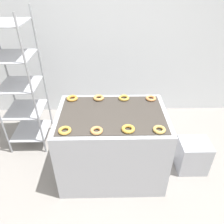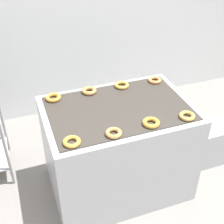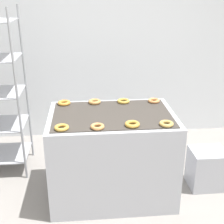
{
  "view_description": "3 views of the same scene",
  "coord_description": "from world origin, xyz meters",
  "px_view_note": "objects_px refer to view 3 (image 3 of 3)",
  "views": [
    {
      "loc": [
        -0.04,
        -1.26,
        2.2
      ],
      "look_at": [
        0.0,
        0.66,
        0.9
      ],
      "focal_mm": 35.0,
      "sensor_mm": 36.0,
      "label": 1
    },
    {
      "loc": [
        -0.75,
        -1.26,
        2.29
      ],
      "look_at": [
        0.0,
        0.81,
        0.74
      ],
      "focal_mm": 50.0,
      "sensor_mm": 36.0,
      "label": 2
    },
    {
      "loc": [
        -0.25,
        -2.05,
        2.0
      ],
      "look_at": [
        0.0,
        0.66,
        0.9
      ],
      "focal_mm": 50.0,
      "sensor_mm": 36.0,
      "label": 3
    }
  ],
  "objects_px": {
    "donut_near_midleft": "(97,126)",
    "donut_far_midleft": "(95,102)",
    "fryer_machine": "(112,155)",
    "donut_far_left": "(64,103)",
    "donut_far_midright": "(123,101)",
    "donut_near_right": "(166,124)",
    "donut_far_right": "(154,101)",
    "donut_near_midright": "(132,124)",
    "baking_rack_cart": "(0,93)",
    "donut_near_left": "(62,128)",
    "glaze_bin": "(207,168)"
  },
  "relations": [
    {
      "from": "donut_near_midright",
      "to": "donut_far_midright",
      "type": "distance_m",
      "value": 0.59
    },
    {
      "from": "donut_near_left",
      "to": "donut_near_midleft",
      "type": "height_order",
      "value": "same"
    },
    {
      "from": "baking_rack_cart",
      "to": "donut_near_right",
      "type": "relative_size",
      "value": 14.89
    },
    {
      "from": "donut_near_left",
      "to": "donut_near_midleft",
      "type": "xyz_separation_m",
      "value": [
        0.3,
        -0.01,
        0.0
      ]
    },
    {
      "from": "donut_near_left",
      "to": "donut_far_midright",
      "type": "xyz_separation_m",
      "value": [
        0.6,
        0.6,
        -0.0
      ]
    },
    {
      "from": "donut_near_right",
      "to": "donut_near_midright",
      "type": "bearing_deg",
      "value": 177.2
    },
    {
      "from": "donut_near_midright",
      "to": "donut_far_right",
      "type": "bearing_deg",
      "value": 61.34
    },
    {
      "from": "donut_near_midright",
      "to": "donut_far_midleft",
      "type": "height_order",
      "value": "donut_far_midleft"
    },
    {
      "from": "donut_near_midleft",
      "to": "donut_far_left",
      "type": "bearing_deg",
      "value": 117.05
    },
    {
      "from": "fryer_machine",
      "to": "donut_near_right",
      "type": "distance_m",
      "value": 0.71
    },
    {
      "from": "fryer_machine",
      "to": "donut_far_midright",
      "type": "height_order",
      "value": "donut_far_midright"
    },
    {
      "from": "donut_near_right",
      "to": "donut_far_left",
      "type": "xyz_separation_m",
      "value": [
        -0.91,
        0.61,
        0.0
      ]
    },
    {
      "from": "donut_near_midleft",
      "to": "donut_far_midleft",
      "type": "distance_m",
      "value": 0.61
    },
    {
      "from": "donut_near_midleft",
      "to": "donut_near_midright",
      "type": "height_order",
      "value": "donut_near_midright"
    },
    {
      "from": "donut_far_midleft",
      "to": "donut_far_right",
      "type": "xyz_separation_m",
      "value": [
        0.62,
        -0.02,
        -0.0
      ]
    },
    {
      "from": "baking_rack_cart",
      "to": "donut_near_midleft",
      "type": "bearing_deg",
      "value": -41.72
    },
    {
      "from": "baking_rack_cart",
      "to": "donut_far_right",
      "type": "bearing_deg",
      "value": -10.9
    },
    {
      "from": "fryer_machine",
      "to": "donut_near_midleft",
      "type": "bearing_deg",
      "value": -116.57
    },
    {
      "from": "glaze_bin",
      "to": "donut_far_left",
      "type": "bearing_deg",
      "value": 169.37
    },
    {
      "from": "donut_near_midleft",
      "to": "donut_far_midright",
      "type": "distance_m",
      "value": 0.68
    },
    {
      "from": "baking_rack_cart",
      "to": "fryer_machine",
      "type": "bearing_deg",
      "value": -27.24
    },
    {
      "from": "fryer_machine",
      "to": "donut_far_left",
      "type": "bearing_deg",
      "value": 146.74
    },
    {
      "from": "donut_near_midleft",
      "to": "donut_far_midright",
      "type": "xyz_separation_m",
      "value": [
        0.3,
        0.61,
        -0.0
      ]
    },
    {
      "from": "donut_far_midright",
      "to": "donut_far_right",
      "type": "distance_m",
      "value": 0.32
    },
    {
      "from": "donut_far_midleft",
      "to": "donut_near_right",
      "type": "bearing_deg",
      "value": -45.54
    },
    {
      "from": "glaze_bin",
      "to": "donut_far_right",
      "type": "bearing_deg",
      "value": 154.59
    },
    {
      "from": "donut_near_left",
      "to": "donut_far_right",
      "type": "height_order",
      "value": "same"
    },
    {
      "from": "baking_rack_cart",
      "to": "glaze_bin",
      "type": "xyz_separation_m",
      "value": [
        2.19,
        -0.58,
        -0.72
      ]
    },
    {
      "from": "fryer_machine",
      "to": "glaze_bin",
      "type": "bearing_deg",
      "value": 1.53
    },
    {
      "from": "baking_rack_cart",
      "to": "donut_far_left",
      "type": "distance_m",
      "value": 0.77
    },
    {
      "from": "donut_near_midright",
      "to": "donut_far_left",
      "type": "distance_m",
      "value": 0.85
    },
    {
      "from": "donut_near_midleft",
      "to": "donut_near_midright",
      "type": "bearing_deg",
      "value": 3.49
    },
    {
      "from": "fryer_machine",
      "to": "donut_near_midright",
      "type": "bearing_deg",
      "value": -62.52
    },
    {
      "from": "donut_near_midleft",
      "to": "donut_near_midright",
      "type": "distance_m",
      "value": 0.3
    },
    {
      "from": "donut_far_midright",
      "to": "donut_near_left",
      "type": "bearing_deg",
      "value": -134.96
    },
    {
      "from": "donut_far_right",
      "to": "donut_near_midright",
      "type": "bearing_deg",
      "value": -118.66
    },
    {
      "from": "baking_rack_cart",
      "to": "donut_far_left",
      "type": "bearing_deg",
      "value": -22.9
    },
    {
      "from": "fryer_machine",
      "to": "baking_rack_cart",
      "type": "xyz_separation_m",
      "value": [
        -1.17,
        0.6,
        0.49
      ]
    },
    {
      "from": "donut_near_left",
      "to": "donut_near_midleft",
      "type": "bearing_deg",
      "value": -1.45
    },
    {
      "from": "donut_far_right",
      "to": "donut_far_midright",
      "type": "bearing_deg",
      "value": 177.18
    },
    {
      "from": "donut_near_midleft",
      "to": "donut_far_midleft",
      "type": "xyz_separation_m",
      "value": [
        0.0,
        0.61,
        0.0
      ]
    },
    {
      "from": "donut_near_left",
      "to": "donut_far_right",
      "type": "relative_size",
      "value": 1.03
    },
    {
      "from": "donut_far_midleft",
      "to": "donut_far_right",
      "type": "distance_m",
      "value": 0.62
    },
    {
      "from": "donut_near_midright",
      "to": "donut_near_right",
      "type": "xyz_separation_m",
      "value": [
        0.3,
        -0.01,
        -0.0
      ]
    },
    {
      "from": "glaze_bin",
      "to": "donut_near_right",
      "type": "relative_size",
      "value": 3.42
    },
    {
      "from": "baking_rack_cart",
      "to": "donut_near_midleft",
      "type": "height_order",
      "value": "baking_rack_cart"
    },
    {
      "from": "donut_far_midright",
      "to": "glaze_bin",
      "type": "bearing_deg",
      "value": -17.71
    },
    {
      "from": "donut_far_right",
      "to": "baking_rack_cart",
      "type": "bearing_deg",
      "value": 169.1
    },
    {
      "from": "glaze_bin",
      "to": "donut_far_right",
      "type": "relative_size",
      "value": 3.47
    },
    {
      "from": "fryer_machine",
      "to": "donut_far_right",
      "type": "bearing_deg",
      "value": 31.87
    }
  ]
}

